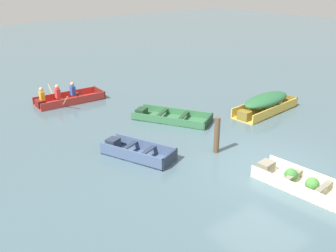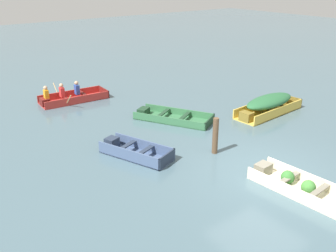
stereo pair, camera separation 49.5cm
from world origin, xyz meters
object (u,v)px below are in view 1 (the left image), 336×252
Objects in this scene: skiff_yellow_near_moored at (266,102)px; skiff_slate_blue_mid_moored at (135,152)px; rowboat_red_with_crew at (65,98)px; dinghy_cream_foreground at (302,183)px; skiff_green_far_moored at (169,117)px; mooring_post at (217,135)px.

skiff_yellow_near_moored is 1.33× the size of skiff_slate_blue_mid_moored.
rowboat_red_with_crew is (0.59, 6.45, 0.06)m from skiff_slate_blue_mid_moored.
dinghy_cream_foreground reaches higher than skiff_green_far_moored.
mooring_post is at bearing -101.72° from skiff_green_far_moored.
skiff_yellow_near_moored is 1.04× the size of skiff_green_far_moored.
skiff_green_far_moored is 2.66× the size of mooring_post.
skiff_yellow_near_moored is at bearing 46.45° from dinghy_cream_foreground.
dinghy_cream_foreground is at bearing -85.99° from mooring_post.
mooring_post reaches higher than dinghy_cream_foreground.
skiff_green_far_moored is (0.47, 6.34, -0.05)m from dinghy_cream_foreground.
dinghy_cream_foreground is at bearing -133.55° from skiff_yellow_near_moored.
mooring_post reaches higher than skiff_yellow_near_moored.
skiff_slate_blue_mid_moored is (-6.64, 0.12, -0.30)m from skiff_yellow_near_moored.
rowboat_red_with_crew is at bearing 101.72° from mooring_post.
dinghy_cream_foreground is at bearing -80.39° from rowboat_red_with_crew.
mooring_post is at bearing -78.28° from rowboat_red_with_crew.
mooring_post is (-0.21, 3.05, 0.46)m from dinghy_cream_foreground.
mooring_post is (-4.40, -1.36, 0.16)m from skiff_yellow_near_moored.
mooring_post is (-0.68, -3.29, 0.51)m from skiff_green_far_moored.
mooring_post reaches higher than skiff_slate_blue_mid_moored.
rowboat_red_with_crew is at bearing 132.62° from skiff_yellow_near_moored.
skiff_green_far_moored is at bearing 78.28° from mooring_post.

